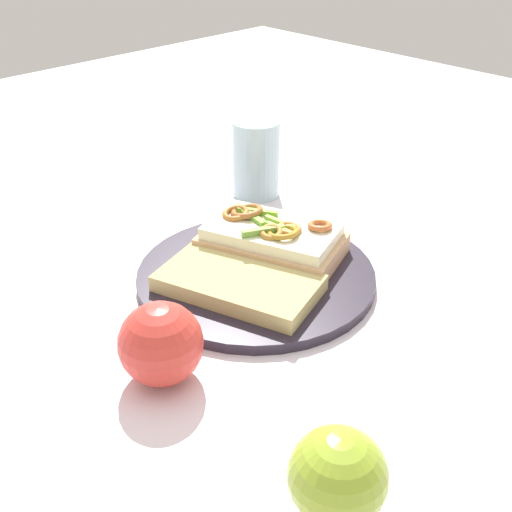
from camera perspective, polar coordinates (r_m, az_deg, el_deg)
name	(u,v)px	position (r m, az deg, el deg)	size (l,w,h in m)	color
ground_plane	(256,280)	(0.75, 0.00, -2.14)	(2.00, 2.00, 0.00)	silver
plate	(256,276)	(0.74, 0.00, -1.74)	(0.27, 0.27, 0.01)	#28212F
sandwich	(272,239)	(0.76, 1.37, 1.51)	(0.15, 0.19, 0.05)	tan
bread_slice_side	(239,283)	(0.70, -1.53, -2.40)	(0.17, 0.09, 0.02)	tan
apple_0	(338,476)	(0.49, 7.17, -18.59)	(0.07, 0.07, 0.07)	#8FAC2D
apple_1	(161,344)	(0.60, -8.35, -7.61)	(0.08, 0.08, 0.08)	red
drinking_glass	(256,158)	(0.93, 0.00, 8.55)	(0.07, 0.07, 0.11)	silver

